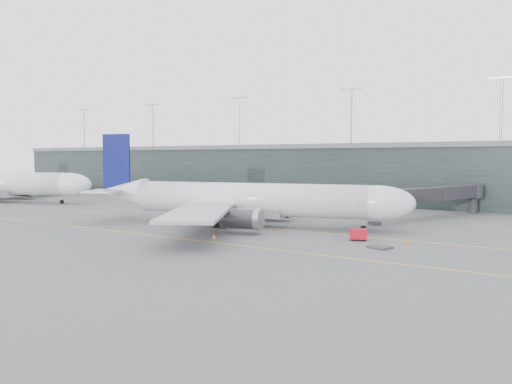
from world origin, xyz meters
The scene contains 17 objects.
ground centered at (0.00, 0.00, 0.00)m, with size 320.00×320.00×0.00m, color #545358.
taxiline_a centered at (0.00, -4.00, 0.01)m, with size 160.00×0.25×0.02m, color #F2AC16.
taxiline_b centered at (0.00, -20.00, 0.01)m, with size 160.00×0.25×0.02m, color #F2AC16.
taxiline_lead_main centered at (5.00, 20.00, 0.01)m, with size 0.25×60.00×0.02m, color #F2AC16.
taxiline_lead_adj centered at (-75.00, 20.00, 0.01)m, with size 0.25×60.00×0.02m, color #F2AC16.
terminal centered at (0.00, 58.00, 7.62)m, with size 240.00×36.00×29.00m.
main_aircraft centered at (7.05, -3.65, 4.52)m, with size 56.89×52.54×16.10m.
jet_bridge centered at (27.91, 22.26, 4.60)m, with size 17.58×43.27×6.14m.
gse_cart centered at (28.68, -7.52, 0.92)m, with size 2.82×2.35×1.65m.
baggage_dolly centered at (33.28, -11.81, 0.17)m, with size 2.75×2.20×0.28m, color #37383C.
uld_a centered at (-5.92, 9.19, 0.92)m, with size 2.10×1.77×1.75m.
uld_b centered at (-3.93, 11.63, 0.99)m, with size 2.24×1.88×1.88m.
uld_c centered at (1.22, 9.99, 0.95)m, with size 2.08×1.71×1.81m.
cone_nose centered at (35.34, -7.58, 0.38)m, with size 0.48×0.48×0.77m, color #FE570E.
cone_wing_stbd centered at (10.47, -17.21, 0.39)m, with size 0.49×0.49×0.78m, color orange.
cone_wing_port centered at (7.47, 11.83, 0.32)m, with size 0.40×0.40×0.64m, color red.
cone_tail centered at (-9.96, -12.39, 0.36)m, with size 0.45×0.45×0.71m, color #E34F0C.
Camera 1 is at (54.20, -74.18, 11.76)m, focal length 35.00 mm.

